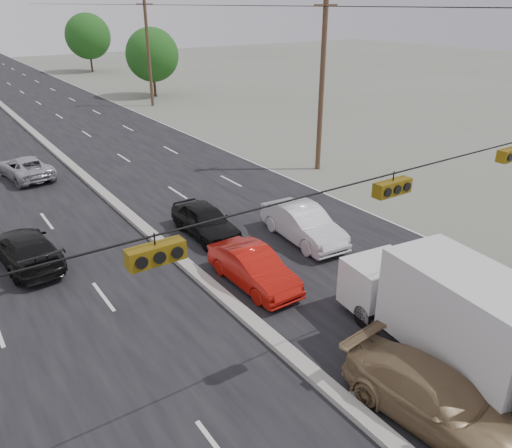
# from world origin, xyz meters

# --- Properties ---
(ground) EXTENTS (200.00, 200.00, 0.00)m
(ground) POSITION_xyz_m (0.00, 0.00, 0.00)
(ground) COLOR #606356
(ground) RESTS_ON ground
(road_surface) EXTENTS (20.00, 160.00, 0.02)m
(road_surface) POSITION_xyz_m (0.00, 30.00, 0.00)
(road_surface) COLOR black
(road_surface) RESTS_ON ground
(center_median) EXTENTS (0.50, 160.00, 0.20)m
(center_median) POSITION_xyz_m (0.00, 30.00, 0.10)
(center_median) COLOR gray
(center_median) RESTS_ON ground
(utility_pole_right_b) EXTENTS (1.60, 0.30, 10.00)m
(utility_pole_right_b) POSITION_xyz_m (12.50, 15.00, 5.11)
(utility_pole_right_b) COLOR #422D1E
(utility_pole_right_b) RESTS_ON ground
(utility_pole_right_c) EXTENTS (1.60, 0.30, 10.00)m
(utility_pole_right_c) POSITION_xyz_m (12.50, 40.00, 5.11)
(utility_pole_right_c) COLOR #422D1E
(utility_pole_right_c) RESTS_ON ground
(traffic_signals) EXTENTS (25.00, 0.30, 0.54)m
(traffic_signals) POSITION_xyz_m (1.40, 0.00, 5.49)
(traffic_signals) COLOR black
(traffic_signals) RESTS_ON ground
(tree_right_mid) EXTENTS (5.60, 5.60, 7.14)m
(tree_right_mid) POSITION_xyz_m (15.00, 45.00, 4.34)
(tree_right_mid) COLOR #382619
(tree_right_mid) RESTS_ON ground
(tree_right_far) EXTENTS (6.40, 6.40, 8.16)m
(tree_right_far) POSITION_xyz_m (16.00, 70.00, 4.96)
(tree_right_far) COLOR #382619
(tree_right_far) RESTS_ON ground
(box_truck) EXTENTS (2.89, 6.38, 3.13)m
(box_truck) POSITION_xyz_m (3.48, -0.68, 1.60)
(box_truck) COLOR black
(box_truck) RESTS_ON ground
(tan_sedan) EXTENTS (2.44, 4.96, 1.39)m
(tan_sedan) POSITION_xyz_m (1.40, -2.11, 0.69)
(tan_sedan) COLOR olive
(tan_sedan) RESTS_ON ground
(red_sedan) EXTENTS (1.51, 4.20, 1.38)m
(red_sedan) POSITION_xyz_m (1.40, 5.71, 0.69)
(red_sedan) COLOR #A9110A
(red_sedan) RESTS_ON ground
(queue_car_a) EXTENTS (1.69, 4.17, 1.42)m
(queue_car_a) POSITION_xyz_m (2.04, 10.39, 0.71)
(queue_car_a) COLOR black
(queue_car_a) RESTS_ON ground
(queue_car_b) EXTENTS (1.97, 4.73, 1.52)m
(queue_car_b) POSITION_xyz_m (5.27, 7.61, 0.76)
(queue_car_b) COLOR silver
(queue_car_b) RESTS_ON ground
(oncoming_near) EXTENTS (2.24, 4.81, 1.36)m
(oncoming_near) POSITION_xyz_m (-5.01, 11.95, 0.68)
(oncoming_near) COLOR black
(oncoming_near) RESTS_ON ground
(oncoming_far) EXTENTS (2.71, 4.86, 1.29)m
(oncoming_far) POSITION_xyz_m (-2.78, 23.22, 0.64)
(oncoming_far) COLOR #A1A3A9
(oncoming_far) RESTS_ON ground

